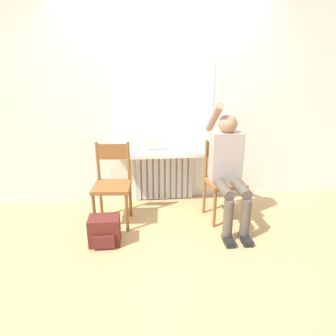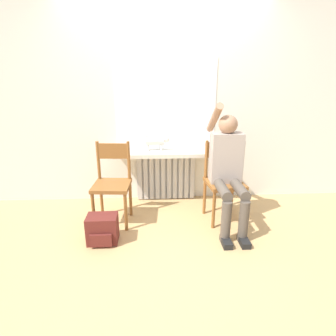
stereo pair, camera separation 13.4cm
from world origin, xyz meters
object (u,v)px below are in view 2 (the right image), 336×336
at_px(chair_right, 223,180).
at_px(person, 228,166).
at_px(cat, 156,141).
at_px(backpack, 103,229).
at_px(chair_left, 112,182).

height_order(chair_right, person, person).
relative_size(chair_right, cat, 2.16).
xyz_separation_m(chair_right, backpack, (-1.32, -0.44, -0.34)).
bearing_deg(person, backpack, -166.58).
xyz_separation_m(chair_right, cat, (-0.76, 0.52, 0.35)).
height_order(chair_left, cat, chair_left).
bearing_deg(chair_left, backpack, -93.43).
bearing_deg(chair_right, person, -94.10).
relative_size(chair_right, backpack, 3.02).
bearing_deg(cat, chair_left, -134.02).
relative_size(chair_left, backpack, 3.02).
bearing_deg(chair_right, backpack, -167.71).
bearing_deg(backpack, person, 13.42).
relative_size(chair_left, cat, 2.16).
xyz_separation_m(chair_left, backpack, (-0.06, -0.44, -0.34)).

